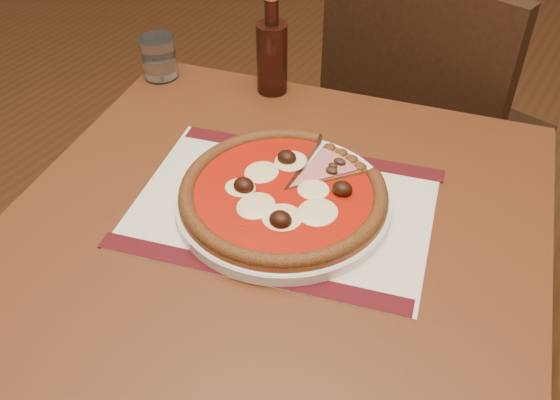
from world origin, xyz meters
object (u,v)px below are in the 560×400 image
at_px(table, 274,268).
at_px(pizza, 283,192).
at_px(bottle, 272,54).
at_px(chair_far, 424,125).
at_px(plate, 283,202).
at_px(water_glass, 159,57).

relative_size(table, pizza, 3.00).
relative_size(pizza, bottle, 1.60).
bearing_deg(chair_far, table, 99.46).
xyz_separation_m(plate, bottle, (-0.20, 0.29, 0.07)).
height_order(plate, bottle, bottle).
distance_m(table, plate, 0.12).
bearing_deg(bottle, water_glass, -162.20).
height_order(plate, water_glass, water_glass).
relative_size(chair_far, pizza, 2.96).
distance_m(pizza, water_glass, 0.47).
xyz_separation_m(pizza, water_glass, (-0.42, 0.22, 0.01)).
relative_size(chair_far, water_glass, 11.16).
bearing_deg(bottle, plate, -55.37).
bearing_deg(bottle, chair_far, 59.22).
relative_size(water_glass, bottle, 0.42).
xyz_separation_m(table, pizza, (-0.00, 0.04, 0.13)).
height_order(table, pizza, pizza).
height_order(chair_far, bottle, bottle).
bearing_deg(water_glass, pizza, -27.25).
distance_m(chair_far, pizza, 0.69).
bearing_deg(table, pizza, 97.42).
distance_m(chair_far, bottle, 0.51).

